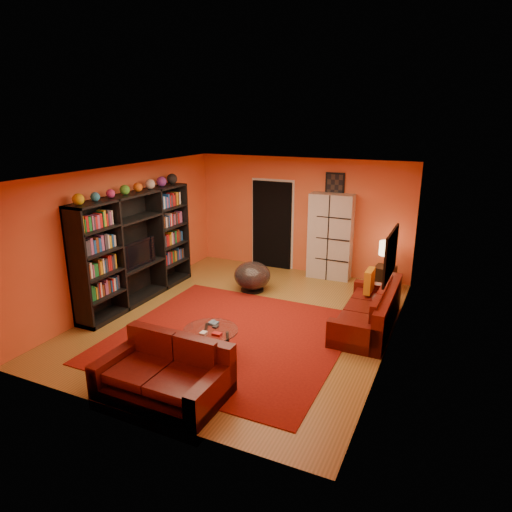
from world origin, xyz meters
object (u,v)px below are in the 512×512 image
at_px(storage_cabinet, 331,236).
at_px(sofa, 372,312).
at_px(table_lamp, 387,249).
at_px(entertainment_unit, 136,248).
at_px(loveseat, 167,372).
at_px(tv, 136,253).
at_px(bowl_chair, 252,276).
at_px(coffee_table, 211,333).
at_px(side_table, 385,278).

bearing_deg(storage_cabinet, sofa, -59.91).
bearing_deg(sofa, storage_cabinet, 121.73).
bearing_deg(table_lamp, sofa, -86.63).
xyz_separation_m(entertainment_unit, loveseat, (2.36, -2.41, -0.77)).
relative_size(tv, table_lamp, 1.65).
relative_size(sofa, storage_cabinet, 1.11).
bearing_deg(entertainment_unit, tv, -62.58).
xyz_separation_m(sofa, loveseat, (-2.05, -3.03, -0.00)).
distance_m(loveseat, bowl_chair, 3.78).
height_order(tv, sofa, tv).
xyz_separation_m(coffee_table, table_lamp, (1.90, 3.87, 0.51)).
bearing_deg(bowl_chair, table_lamp, 25.87).
height_order(entertainment_unit, bowl_chair, entertainment_unit).
height_order(bowl_chair, table_lamp, table_lamp).
bearing_deg(table_lamp, entertainment_unit, -149.59).
xyz_separation_m(tv, loveseat, (2.31, -2.32, -0.69)).
bearing_deg(loveseat, entertainment_unit, 45.23).
height_order(storage_cabinet, bowl_chair, storage_cabinet).
bearing_deg(coffee_table, entertainment_unit, 150.74).
distance_m(sofa, storage_cabinet, 2.66).
xyz_separation_m(loveseat, side_table, (1.94, 4.94, -0.03)).
distance_m(tv, bowl_chair, 2.37).
height_order(entertainment_unit, side_table, entertainment_unit).
distance_m(loveseat, storage_cabinet, 5.30).
height_order(tv, side_table, tv).
bearing_deg(entertainment_unit, side_table, 30.41).
distance_m(coffee_table, bowl_chair, 2.73).
xyz_separation_m(tv, side_table, (4.25, 2.62, -0.72)).
height_order(entertainment_unit, tv, entertainment_unit).
bearing_deg(sofa, loveseat, -124.58).
height_order(coffee_table, bowl_chair, bowl_chair).
bearing_deg(side_table, entertainment_unit, -149.59).
relative_size(tv, storage_cabinet, 0.47).
bearing_deg(sofa, entertainment_unit, -172.53).
height_order(loveseat, side_table, loveseat).
bearing_deg(tv, table_lamp, -58.34).
relative_size(bowl_chair, table_lamp, 1.40).
relative_size(storage_cabinet, side_table, 3.76).
bearing_deg(side_table, bowl_chair, -154.13).
relative_size(coffee_table, side_table, 1.65).
bearing_deg(coffee_table, bowl_chair, 102.04).
xyz_separation_m(bowl_chair, table_lamp, (2.47, 1.20, 0.56)).
bearing_deg(tv, coffee_table, -117.97).
xyz_separation_m(tv, table_lamp, (4.25, 2.62, -0.09)).
relative_size(entertainment_unit, side_table, 6.00).
relative_size(sofa, table_lamp, 3.88).
height_order(storage_cabinet, table_lamp, storage_cabinet).
height_order(bowl_chair, side_table, bowl_chair).
height_order(sofa, table_lamp, table_lamp).
distance_m(sofa, table_lamp, 2.00).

